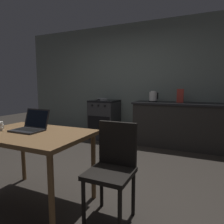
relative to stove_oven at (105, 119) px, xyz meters
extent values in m
plane|color=#2D2823|center=(0.54, -1.97, -0.45)|extent=(12.00, 12.00, 0.00)
cube|color=slate|center=(0.84, 0.35, 0.88)|extent=(6.40, 0.10, 2.65)
cube|color=#282623|center=(1.85, 0.00, -0.02)|extent=(2.10, 0.60, 0.86)
cube|color=black|center=(1.85, 0.00, 0.43)|extent=(2.16, 0.64, 0.04)
cube|color=#2D2D30|center=(0.00, 0.00, -0.02)|extent=(0.60, 0.60, 0.86)
cube|color=black|center=(0.00, 0.00, 0.43)|extent=(0.60, 0.60, 0.04)
cube|color=black|center=(0.00, -0.30, -0.09)|extent=(0.54, 0.01, 0.40)
cylinder|color=black|center=(-0.16, -0.31, 0.35)|extent=(0.04, 0.02, 0.04)
cylinder|color=black|center=(0.00, -0.31, 0.35)|extent=(0.04, 0.02, 0.04)
cylinder|color=black|center=(0.16, -0.31, 0.35)|extent=(0.04, 0.02, 0.04)
cube|color=brown|center=(0.53, -2.71, 0.29)|extent=(1.18, 0.79, 0.04)
cylinder|color=brown|center=(1.05, -3.05, -0.09)|extent=(0.05, 0.05, 0.72)
cylinder|color=brown|center=(0.00, -2.38, -0.09)|extent=(0.05, 0.05, 0.72)
cylinder|color=brown|center=(1.05, -2.38, -0.09)|extent=(0.05, 0.05, 0.72)
cube|color=black|center=(1.38, -2.65, 0.00)|extent=(0.40, 0.40, 0.04)
cube|color=black|center=(1.38, -2.47, 0.23)|extent=(0.38, 0.04, 0.42)
cylinder|color=black|center=(1.21, -2.82, -0.23)|extent=(0.04, 0.04, 0.43)
cylinder|color=black|center=(1.55, -2.82, -0.23)|extent=(0.04, 0.04, 0.43)
cylinder|color=black|center=(1.21, -2.48, -0.23)|extent=(0.04, 0.04, 0.43)
cylinder|color=black|center=(1.55, -2.48, -0.23)|extent=(0.04, 0.04, 0.43)
cube|color=#232326|center=(0.45, -2.70, 0.32)|extent=(0.32, 0.22, 0.02)
cube|color=black|center=(0.45, -2.69, 0.33)|extent=(0.28, 0.12, 0.00)
cube|color=#232326|center=(0.45, -2.56, 0.43)|extent=(0.32, 0.07, 0.20)
cube|color=black|center=(0.45, -2.57, 0.43)|extent=(0.29, 0.06, 0.18)
cylinder|color=black|center=(1.14, 0.00, 0.46)|extent=(0.17, 0.17, 0.02)
cylinder|color=silver|center=(1.14, 0.00, 0.57)|extent=(0.16, 0.16, 0.19)
cylinder|color=silver|center=(1.14, 0.00, 0.67)|extent=(0.10, 0.10, 0.02)
cube|color=black|center=(1.24, 0.00, 0.58)|extent=(0.02, 0.02, 0.13)
cylinder|color=gray|center=(-0.05, -0.02, 0.46)|extent=(0.25, 0.25, 0.01)
torus|color=gray|center=(-0.05, -0.02, 0.49)|extent=(0.26, 0.26, 0.02)
cylinder|color=black|center=(-0.05, -0.23, 0.47)|extent=(0.02, 0.18, 0.02)
torus|color=silver|center=(0.19, -2.79, 0.36)|extent=(0.05, 0.01, 0.05)
cube|color=#B2382D|center=(1.68, 0.02, 0.59)|extent=(0.13, 0.05, 0.27)
camera|label=1|loc=(2.11, -4.20, 0.78)|focal=32.19mm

